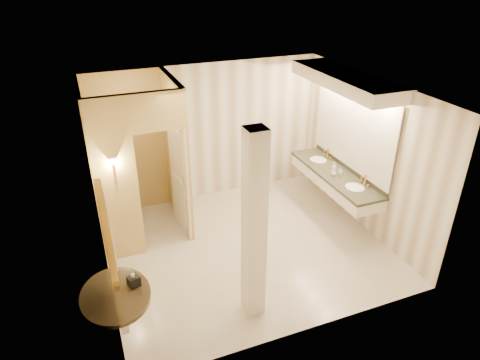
% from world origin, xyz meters
% --- Properties ---
extents(floor, '(4.50, 4.50, 0.00)m').
position_xyz_m(floor, '(0.00, 0.00, 0.00)').
color(floor, beige).
rests_on(floor, ground).
extents(ceiling, '(4.50, 4.50, 0.00)m').
position_xyz_m(ceiling, '(0.00, 0.00, 2.70)').
color(ceiling, white).
rests_on(ceiling, wall_back).
extents(wall_back, '(4.50, 0.02, 2.70)m').
position_xyz_m(wall_back, '(0.00, 2.00, 1.35)').
color(wall_back, white).
rests_on(wall_back, floor).
extents(wall_front, '(4.50, 0.02, 2.70)m').
position_xyz_m(wall_front, '(0.00, -2.00, 1.35)').
color(wall_front, white).
rests_on(wall_front, floor).
extents(wall_left, '(0.02, 4.00, 2.70)m').
position_xyz_m(wall_left, '(-2.25, 0.00, 1.35)').
color(wall_left, white).
rests_on(wall_left, floor).
extents(wall_right, '(0.02, 4.00, 2.70)m').
position_xyz_m(wall_right, '(2.25, 0.00, 1.35)').
color(wall_right, white).
rests_on(wall_right, floor).
extents(toilet_closet, '(1.50, 1.55, 2.70)m').
position_xyz_m(toilet_closet, '(-1.11, 0.97, 1.39)').
color(toilet_closet, '#F5D480').
rests_on(toilet_closet, floor).
extents(wall_sconce, '(0.14, 0.14, 0.42)m').
position_xyz_m(wall_sconce, '(-1.93, 0.43, 1.73)').
color(wall_sconce, gold).
rests_on(wall_sconce, toilet_closet).
extents(vanity, '(0.75, 2.44, 2.09)m').
position_xyz_m(vanity, '(1.98, 0.40, 1.63)').
color(vanity, white).
rests_on(vanity, floor).
extents(console_shelf, '(1.02, 1.02, 1.96)m').
position_xyz_m(console_shelf, '(-2.21, -1.40, 1.35)').
color(console_shelf, black).
rests_on(console_shelf, floor).
extents(pillar, '(0.26, 0.26, 2.70)m').
position_xyz_m(pillar, '(-0.45, -1.38, 1.35)').
color(pillar, white).
rests_on(pillar, floor).
extents(tissue_box, '(0.16, 0.16, 0.13)m').
position_xyz_m(tissue_box, '(-2.00, -1.33, 0.94)').
color(tissue_box, black).
rests_on(tissue_box, console_shelf).
extents(toilet, '(0.72, 0.93, 0.83)m').
position_xyz_m(toilet, '(-1.79, 1.75, 0.42)').
color(toilet, white).
rests_on(toilet, floor).
extents(soap_bottle_a, '(0.06, 0.06, 0.13)m').
position_xyz_m(soap_bottle_a, '(1.97, 0.28, 0.94)').
color(soap_bottle_a, beige).
rests_on(soap_bottle_a, vanity).
extents(soap_bottle_b, '(0.09, 0.09, 0.11)m').
position_xyz_m(soap_bottle_b, '(1.84, 0.30, 0.93)').
color(soap_bottle_b, silver).
rests_on(soap_bottle_b, vanity).
extents(soap_bottle_c, '(0.11, 0.11, 0.23)m').
position_xyz_m(soap_bottle_c, '(1.87, 0.35, 0.99)').
color(soap_bottle_c, '#C6B28C').
rests_on(soap_bottle_c, vanity).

